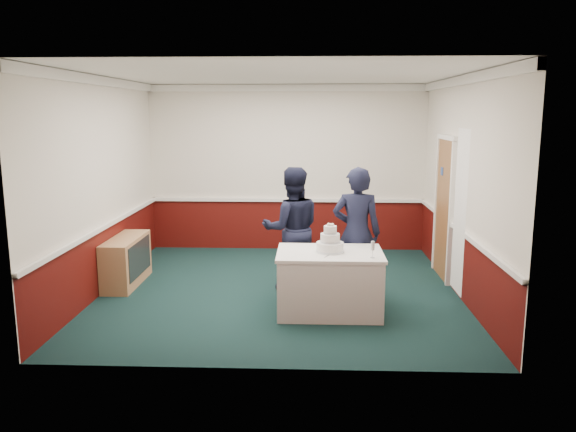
{
  "coord_description": "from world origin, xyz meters",
  "views": [
    {
      "loc": [
        0.43,
        -7.69,
        2.51
      ],
      "look_at": [
        0.12,
        -0.1,
        1.1
      ],
      "focal_mm": 35.0,
      "sensor_mm": 36.0,
      "label": 1
    }
  ],
  "objects_px": {
    "cake_knife": "(328,256)",
    "person_woman": "(357,233)",
    "cake_table": "(329,282)",
    "person_man": "(292,229)",
    "sideboard": "(126,261)",
    "champagne_flute": "(373,247)",
    "wedding_cake": "(330,243)"
  },
  "relations": [
    {
      "from": "champagne_flute",
      "to": "cake_table",
      "type": "bearing_deg",
      "value": 150.75
    },
    {
      "from": "wedding_cake",
      "to": "cake_knife",
      "type": "xyz_separation_m",
      "value": [
        -0.03,
        -0.2,
        -0.11
      ]
    },
    {
      "from": "cake_knife",
      "to": "person_man",
      "type": "distance_m",
      "value": 1.25
    },
    {
      "from": "cake_table",
      "to": "person_woman",
      "type": "height_order",
      "value": "person_woman"
    },
    {
      "from": "cake_table",
      "to": "person_woman",
      "type": "xyz_separation_m",
      "value": [
        0.38,
        0.63,
        0.5
      ]
    },
    {
      "from": "wedding_cake",
      "to": "person_man",
      "type": "bearing_deg",
      "value": 118.05
    },
    {
      "from": "cake_table",
      "to": "person_man",
      "type": "distance_m",
      "value": 1.18
    },
    {
      "from": "cake_table",
      "to": "wedding_cake",
      "type": "bearing_deg",
      "value": 90.0
    },
    {
      "from": "cake_knife",
      "to": "person_woman",
      "type": "bearing_deg",
      "value": 87.11
    },
    {
      "from": "cake_table",
      "to": "person_man",
      "type": "height_order",
      "value": "person_man"
    },
    {
      "from": "sideboard",
      "to": "person_man",
      "type": "height_order",
      "value": "person_man"
    },
    {
      "from": "cake_knife",
      "to": "person_man",
      "type": "xyz_separation_m",
      "value": [
        -0.48,
        1.15,
        0.09
      ]
    },
    {
      "from": "sideboard",
      "to": "champagne_flute",
      "type": "height_order",
      "value": "champagne_flute"
    },
    {
      "from": "wedding_cake",
      "to": "cake_knife",
      "type": "height_order",
      "value": "wedding_cake"
    },
    {
      "from": "cake_knife",
      "to": "person_woman",
      "type": "distance_m",
      "value": 0.93
    },
    {
      "from": "sideboard",
      "to": "cake_knife",
      "type": "xyz_separation_m",
      "value": [
        2.92,
        -1.27,
        0.44
      ]
    },
    {
      "from": "champagne_flute",
      "to": "person_man",
      "type": "relative_size",
      "value": 0.12
    },
    {
      "from": "cake_knife",
      "to": "person_woman",
      "type": "xyz_separation_m",
      "value": [
        0.41,
        0.83,
        0.11
      ]
    },
    {
      "from": "cake_knife",
      "to": "champagne_flute",
      "type": "height_order",
      "value": "champagne_flute"
    },
    {
      "from": "sideboard",
      "to": "cake_table",
      "type": "height_order",
      "value": "cake_table"
    },
    {
      "from": "cake_table",
      "to": "person_man",
      "type": "xyz_separation_m",
      "value": [
        -0.51,
        0.95,
        0.48
      ]
    },
    {
      "from": "sideboard",
      "to": "person_woman",
      "type": "height_order",
      "value": "person_woman"
    },
    {
      "from": "champagne_flute",
      "to": "sideboard",
      "type": "bearing_deg",
      "value": 158.67
    },
    {
      "from": "cake_knife",
      "to": "champagne_flute",
      "type": "bearing_deg",
      "value": 14.8
    },
    {
      "from": "cake_table",
      "to": "person_man",
      "type": "relative_size",
      "value": 0.75
    },
    {
      "from": "person_man",
      "to": "cake_knife",
      "type": "bearing_deg",
      "value": 103.87
    },
    {
      "from": "person_man",
      "to": "sideboard",
      "type": "bearing_deg",
      "value": -11.39
    },
    {
      "from": "wedding_cake",
      "to": "person_woman",
      "type": "distance_m",
      "value": 0.74
    },
    {
      "from": "cake_knife",
      "to": "person_man",
      "type": "relative_size",
      "value": 0.13
    },
    {
      "from": "sideboard",
      "to": "cake_knife",
      "type": "bearing_deg",
      "value": -23.46
    },
    {
      "from": "person_man",
      "to": "person_woman",
      "type": "distance_m",
      "value": 0.94
    },
    {
      "from": "wedding_cake",
      "to": "sideboard",
      "type": "bearing_deg",
      "value": 160.11
    }
  ]
}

